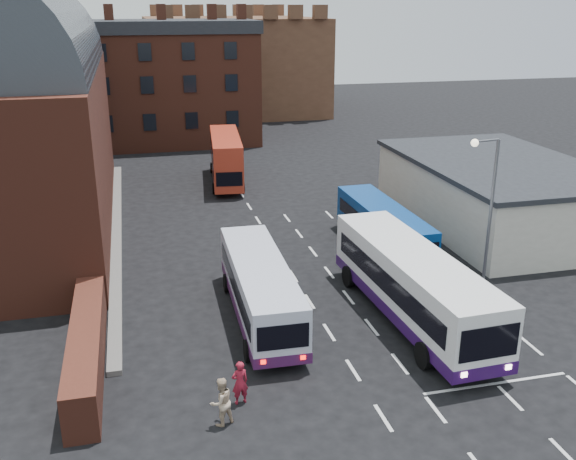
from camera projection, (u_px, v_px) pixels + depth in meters
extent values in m
plane|color=black|center=(347.00, 360.00, 26.18)|extent=(180.00, 180.00, 0.00)
cube|color=#602B1E|center=(7.00, 151.00, 40.23)|extent=(12.00, 28.00, 10.00)
cube|color=#602B1E|center=(87.00, 347.00, 25.41)|extent=(1.20, 10.00, 1.80)
cube|color=beige|center=(497.00, 195.00, 41.71)|extent=(10.00, 16.00, 4.00)
cube|color=#282B30|center=(500.00, 163.00, 41.01)|extent=(10.40, 16.40, 0.30)
cube|color=brown|center=(146.00, 89.00, 65.08)|extent=(22.00, 10.00, 11.00)
cube|color=brown|center=(231.00, 64.00, 85.93)|extent=(22.00, 22.00, 12.00)
cube|color=silver|center=(260.00, 286.00, 29.14)|extent=(2.58, 10.22, 2.31)
cube|color=black|center=(260.00, 283.00, 29.09)|extent=(2.61, 9.02, 0.83)
cylinder|color=black|center=(227.00, 283.00, 32.27)|extent=(0.28, 0.93, 0.92)
cylinder|color=black|center=(248.00, 351.00, 25.97)|extent=(0.28, 0.93, 0.92)
cylinder|color=black|center=(272.00, 279.00, 32.73)|extent=(0.28, 0.93, 0.92)
cylinder|color=black|center=(303.00, 345.00, 26.44)|extent=(0.28, 0.93, 0.92)
cube|color=white|center=(413.00, 282.00, 28.85)|extent=(3.28, 12.21, 2.75)
cube|color=black|center=(413.00, 278.00, 28.80)|extent=(3.29, 11.01, 0.99)
cylinder|color=black|center=(484.00, 346.00, 26.20)|extent=(0.36, 1.11, 1.10)
cylinder|color=black|center=(397.00, 270.00, 33.56)|extent=(0.36, 1.11, 1.10)
cylinder|color=black|center=(424.00, 355.00, 25.46)|extent=(0.36, 1.11, 1.10)
cylinder|color=black|center=(348.00, 276.00, 32.82)|extent=(0.36, 1.11, 1.10)
cube|color=navy|center=(383.00, 225.00, 37.26)|extent=(2.40, 9.84, 2.23)
cube|color=black|center=(383.00, 223.00, 37.21)|extent=(2.44, 8.64, 0.80)
cylinder|color=black|center=(423.00, 261.00, 35.06)|extent=(0.27, 0.90, 0.89)
cylinder|color=black|center=(377.00, 223.00, 41.07)|extent=(0.27, 0.90, 0.89)
cylinder|color=black|center=(386.00, 265.00, 34.52)|extent=(0.27, 0.90, 0.89)
cylinder|color=black|center=(344.00, 226.00, 40.53)|extent=(0.27, 0.90, 0.89)
cube|color=#B5341F|center=(226.00, 157.00, 51.29)|extent=(3.19, 9.85, 3.43)
cube|color=black|center=(226.00, 163.00, 51.45)|extent=(3.13, 8.66, 0.79)
cylinder|color=black|center=(243.00, 187.00, 49.13)|extent=(0.34, 0.90, 0.88)
cylinder|color=black|center=(237.00, 167.00, 55.20)|extent=(0.34, 0.90, 0.88)
cylinder|color=black|center=(214.00, 188.00, 48.84)|extent=(0.34, 0.90, 0.88)
cylinder|color=black|center=(212.00, 168.00, 54.92)|extent=(0.34, 0.90, 0.88)
cylinder|color=slate|center=(490.00, 220.00, 30.78)|extent=(0.16, 0.16, 7.85)
cylinder|color=slate|center=(487.00, 141.00, 29.21)|extent=(1.37, 0.34, 0.10)
sphere|color=#FFF2CC|center=(475.00, 143.00, 28.96)|extent=(0.35, 0.35, 0.35)
imported|color=maroon|center=(240.00, 382.00, 23.09)|extent=(0.69, 0.52, 1.71)
imported|color=#C5AA8D|center=(221.00, 402.00, 21.92)|extent=(1.07, 0.97, 1.78)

